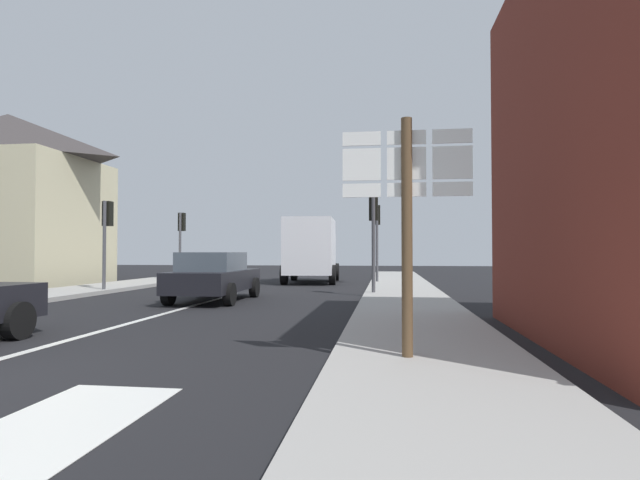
{
  "coord_description": "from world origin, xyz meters",
  "views": [
    {
      "loc": [
        5.26,
        -5.04,
        1.47
      ],
      "look_at": [
        3.15,
        10.78,
        1.86
      ],
      "focal_mm": 28.08,
      "sensor_mm": 36.0,
      "label": 1
    }
  ],
  "objects_px": {
    "route_sign_post": "(407,211)",
    "traffic_light_near_left": "(107,225)",
    "sedan_far": "(214,276)",
    "traffic_light_far_right": "(377,226)",
    "traffic_light_near_right": "(373,220)",
    "delivery_truck": "(311,249)",
    "traffic_light_far_left": "(181,231)"
  },
  "relations": [
    {
      "from": "sedan_far",
      "to": "traffic_light_near_right",
      "type": "distance_m",
      "value": 5.57
    },
    {
      "from": "sedan_far",
      "to": "delivery_truck",
      "type": "distance_m",
      "value": 9.53
    },
    {
      "from": "traffic_light_far_right",
      "to": "sedan_far",
      "type": "bearing_deg",
      "value": -118.51
    },
    {
      "from": "traffic_light_near_right",
      "to": "traffic_light_near_left",
      "type": "relative_size",
      "value": 1.03
    },
    {
      "from": "sedan_far",
      "to": "route_sign_post",
      "type": "relative_size",
      "value": 1.32
    },
    {
      "from": "route_sign_post",
      "to": "traffic_light_near_left",
      "type": "relative_size",
      "value": 0.96
    },
    {
      "from": "sedan_far",
      "to": "traffic_light_near_left",
      "type": "bearing_deg",
      "value": 153.61
    },
    {
      "from": "sedan_far",
      "to": "delivery_truck",
      "type": "xyz_separation_m",
      "value": [
        1.55,
        9.36,
        0.89
      ]
    },
    {
      "from": "route_sign_post",
      "to": "traffic_light_near_right",
      "type": "relative_size",
      "value": 0.93
    },
    {
      "from": "traffic_light_near_right",
      "to": "delivery_truck",
      "type": "bearing_deg",
      "value": 114.33
    },
    {
      "from": "traffic_light_far_left",
      "to": "delivery_truck",
      "type": "bearing_deg",
      "value": 2.23
    },
    {
      "from": "sedan_far",
      "to": "traffic_light_near_right",
      "type": "height_order",
      "value": "traffic_light_near_right"
    },
    {
      "from": "delivery_truck",
      "to": "route_sign_post",
      "type": "xyz_separation_m",
      "value": [
        3.86,
        -17.37,
        0.35
      ]
    },
    {
      "from": "traffic_light_far_left",
      "to": "traffic_light_far_right",
      "type": "xyz_separation_m",
      "value": [
        9.66,
        -0.43,
        0.16
      ]
    },
    {
      "from": "route_sign_post",
      "to": "traffic_light_far_right",
      "type": "relative_size",
      "value": 0.88
    },
    {
      "from": "traffic_light_near_left",
      "to": "traffic_light_far_right",
      "type": "bearing_deg",
      "value": 32.84
    },
    {
      "from": "traffic_light_near_left",
      "to": "delivery_truck",
      "type": "bearing_deg",
      "value": 46.81
    },
    {
      "from": "traffic_light_near_right",
      "to": "sedan_far",
      "type": "bearing_deg",
      "value": -153.45
    },
    {
      "from": "sedan_far",
      "to": "traffic_light_far_right",
      "type": "xyz_separation_m",
      "value": [
        4.72,
        8.68,
        1.94
      ]
    },
    {
      "from": "sedan_far",
      "to": "delivery_truck",
      "type": "height_order",
      "value": "delivery_truck"
    },
    {
      "from": "traffic_light_near_right",
      "to": "traffic_light_near_left",
      "type": "bearing_deg",
      "value": 179.44
    },
    {
      "from": "traffic_light_near_right",
      "to": "traffic_light_far_right",
      "type": "height_order",
      "value": "traffic_light_far_right"
    },
    {
      "from": "sedan_far",
      "to": "traffic_light_far_left",
      "type": "xyz_separation_m",
      "value": [
        -4.94,
        9.11,
        1.78
      ]
    },
    {
      "from": "traffic_light_near_right",
      "to": "route_sign_post",
      "type": "bearing_deg",
      "value": -86.18
    },
    {
      "from": "sedan_far",
      "to": "traffic_light_far_right",
      "type": "bearing_deg",
      "value": 61.49
    },
    {
      "from": "route_sign_post",
      "to": "traffic_light_near_right",
      "type": "height_order",
      "value": "traffic_light_near_right"
    },
    {
      "from": "sedan_far",
      "to": "traffic_light_near_left",
      "type": "distance_m",
      "value": 5.77
    },
    {
      "from": "delivery_truck",
      "to": "traffic_light_far_left",
      "type": "relative_size",
      "value": 1.49
    },
    {
      "from": "sedan_far",
      "to": "delivery_truck",
      "type": "relative_size",
      "value": 0.83
    },
    {
      "from": "delivery_truck",
      "to": "route_sign_post",
      "type": "relative_size",
      "value": 1.59
    },
    {
      "from": "traffic_light_far_right",
      "to": "traffic_light_near_left",
      "type": "relative_size",
      "value": 1.1
    },
    {
      "from": "route_sign_post",
      "to": "traffic_light_near_right",
      "type": "bearing_deg",
      "value": 93.82
    }
  ]
}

